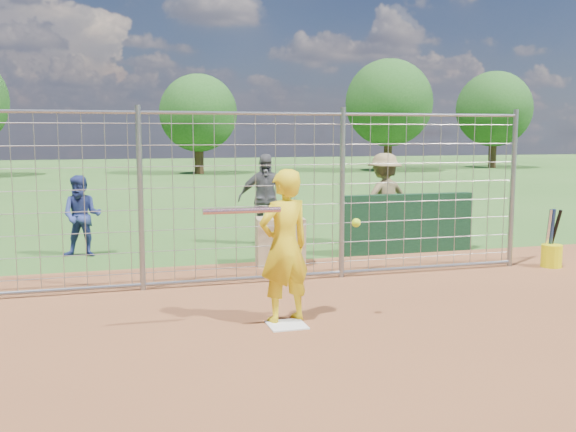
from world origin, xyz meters
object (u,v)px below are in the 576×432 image
object	(u,v)px
bystander_a	(82,216)
bucket_with_bats	(551,253)
bystander_b	(265,199)
bystander_c	(384,199)
batter	(284,246)
equipment_bin	(280,241)

from	to	relation	value
bystander_a	bucket_with_bats	size ratio (longest dim) A/B	1.51
bucket_with_bats	bystander_b	bearing A→B (deg)	139.72
bystander_c	batter	bearing A→B (deg)	44.75
batter	equipment_bin	distance (m)	3.34
bystander_b	bystander_c	world-z (taller)	bystander_c
equipment_bin	bystander_b	bearing A→B (deg)	90.99
batter	bucket_with_bats	world-z (taller)	batter
equipment_bin	bucket_with_bats	world-z (taller)	bucket_with_bats
batter	equipment_bin	bearing A→B (deg)	-121.15
bystander_c	bucket_with_bats	size ratio (longest dim) A/B	1.87
bystander_c	equipment_bin	distance (m)	2.93
bystander_c	bucket_with_bats	world-z (taller)	bystander_c
bystander_c	bucket_with_bats	xyz separation A→B (m)	(1.76, -2.82, -0.67)
batter	bystander_a	size ratio (longest dim) A/B	1.23
bystander_b	bucket_with_bats	bearing A→B (deg)	-30.17
bystander_a	bystander_b	bearing A→B (deg)	17.35
batter	bystander_b	distance (m)	5.31
bystander_b	bucket_with_bats	distance (m)	5.36
bystander_a	batter	bearing A→B (deg)	-51.51
bystander_a	bucket_with_bats	bearing A→B (deg)	-10.35
batter	equipment_bin	size ratio (longest dim) A/B	2.26
bystander_b	batter	bearing A→B (deg)	-91.27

